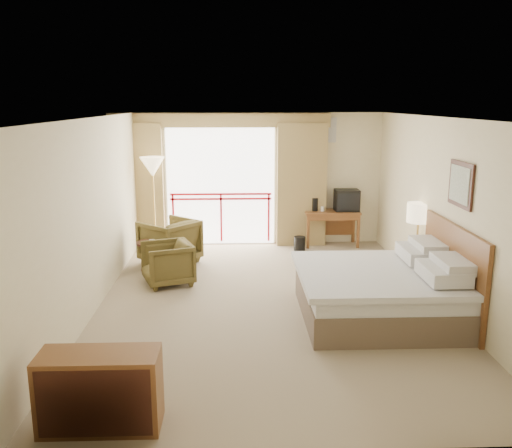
{
  "coord_description": "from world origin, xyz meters",
  "views": [
    {
      "loc": [
        -0.49,
        -7.56,
        2.92
      ],
      "look_at": [
        -0.19,
        0.4,
        1.11
      ],
      "focal_mm": 38.0,
      "sensor_mm": 36.0,
      "label": 1
    }
  ],
  "objects_px": {
    "wastebasket": "(300,244)",
    "armchair_near": "(168,284)",
    "armchair_far": "(170,263)",
    "table_lamp": "(419,214)",
    "tv": "(347,200)",
    "bed": "(382,291)",
    "desk": "(331,218)",
    "dresser": "(100,391)",
    "side_table": "(150,251)",
    "nightstand": "(416,265)",
    "floor_lamp": "(153,171)"
  },
  "relations": [
    {
      "from": "wastebasket",
      "to": "armchair_near",
      "type": "relative_size",
      "value": 0.37
    },
    {
      "from": "armchair_far",
      "to": "table_lamp",
      "type": "bearing_deg",
      "value": 114.28
    },
    {
      "from": "tv",
      "to": "wastebasket",
      "type": "xyz_separation_m",
      "value": [
        -1.0,
        -0.39,
        -0.8
      ]
    },
    {
      "from": "armchair_far",
      "to": "wastebasket",
      "type": "bearing_deg",
      "value": 147.93
    },
    {
      "from": "armchair_far",
      "to": "armchair_near",
      "type": "height_order",
      "value": "armchair_far"
    },
    {
      "from": "bed",
      "to": "armchair_far",
      "type": "height_order",
      "value": "bed"
    },
    {
      "from": "desk",
      "to": "dresser",
      "type": "distance_m",
      "value": 7.12
    },
    {
      "from": "desk",
      "to": "side_table",
      "type": "xyz_separation_m",
      "value": [
        -3.48,
        -1.63,
        -0.22
      ]
    },
    {
      "from": "nightstand",
      "to": "armchair_far",
      "type": "height_order",
      "value": "nightstand"
    },
    {
      "from": "wastebasket",
      "to": "desk",
      "type": "bearing_deg",
      "value": 32.77
    },
    {
      "from": "tv",
      "to": "nightstand",
      "type": "bearing_deg",
      "value": -92.95
    },
    {
      "from": "armchair_far",
      "to": "dresser",
      "type": "xyz_separation_m",
      "value": [
        -0.02,
        -5.17,
        0.36
      ]
    },
    {
      "from": "bed",
      "to": "side_table",
      "type": "xyz_separation_m",
      "value": [
        -3.5,
        2.26,
        -0.02
      ]
    },
    {
      "from": "wastebasket",
      "to": "armchair_near",
      "type": "distance_m",
      "value": 3.06
    },
    {
      "from": "dresser",
      "to": "wastebasket",
      "type": "bearing_deg",
      "value": 68.32
    },
    {
      "from": "bed",
      "to": "floor_lamp",
      "type": "relative_size",
      "value": 1.14
    },
    {
      "from": "bed",
      "to": "nightstand",
      "type": "height_order",
      "value": "bed"
    },
    {
      "from": "table_lamp",
      "to": "desk",
      "type": "bearing_deg",
      "value": 111.3
    },
    {
      "from": "wastebasket",
      "to": "dresser",
      "type": "xyz_separation_m",
      "value": [
        -2.51,
        -5.9,
        0.22
      ]
    },
    {
      "from": "table_lamp",
      "to": "wastebasket",
      "type": "height_order",
      "value": "table_lamp"
    },
    {
      "from": "bed",
      "to": "armchair_near",
      "type": "bearing_deg",
      "value": 153.86
    },
    {
      "from": "tv",
      "to": "side_table",
      "type": "distance_m",
      "value": 4.13
    },
    {
      "from": "table_lamp",
      "to": "armchair_near",
      "type": "bearing_deg",
      "value": 178.49
    },
    {
      "from": "nightstand",
      "to": "side_table",
      "type": "height_order",
      "value": "nightstand"
    },
    {
      "from": "desk",
      "to": "floor_lamp",
      "type": "bearing_deg",
      "value": -179.06
    },
    {
      "from": "armchair_far",
      "to": "armchair_near",
      "type": "xyz_separation_m",
      "value": [
        0.11,
        -1.18,
        0.0
      ]
    },
    {
      "from": "nightstand",
      "to": "wastebasket",
      "type": "distance_m",
      "value": 2.66
    },
    {
      "from": "desk",
      "to": "floor_lamp",
      "type": "xyz_separation_m",
      "value": [
        -3.57,
        -0.36,
        1.04
      ]
    },
    {
      "from": "armchair_far",
      "to": "side_table",
      "type": "xyz_separation_m",
      "value": [
        -0.29,
        -0.45,
        0.35
      ]
    },
    {
      "from": "nightstand",
      "to": "armchair_near",
      "type": "distance_m",
      "value": 4.06
    },
    {
      "from": "tv",
      "to": "floor_lamp",
      "type": "xyz_separation_m",
      "value": [
        -3.87,
        -0.3,
        0.67
      ]
    },
    {
      "from": "armchair_far",
      "to": "floor_lamp",
      "type": "height_order",
      "value": "floor_lamp"
    },
    {
      "from": "tv",
      "to": "wastebasket",
      "type": "relative_size",
      "value": 1.69
    },
    {
      "from": "table_lamp",
      "to": "wastebasket",
      "type": "relative_size",
      "value": 2.33
    },
    {
      "from": "wastebasket",
      "to": "dresser",
      "type": "height_order",
      "value": "dresser"
    },
    {
      "from": "bed",
      "to": "desk",
      "type": "xyz_separation_m",
      "value": [
        -0.03,
        3.89,
        0.19
      ]
    },
    {
      "from": "nightstand",
      "to": "armchair_far",
      "type": "distance_m",
      "value": 4.37
    },
    {
      "from": "bed",
      "to": "tv",
      "type": "xyz_separation_m",
      "value": [
        0.27,
        3.83,
        0.57
      ]
    },
    {
      "from": "nightstand",
      "to": "side_table",
      "type": "bearing_deg",
      "value": 168.32
    },
    {
      "from": "floor_lamp",
      "to": "wastebasket",
      "type": "bearing_deg",
      "value": -1.85
    },
    {
      "from": "armchair_far",
      "to": "floor_lamp",
      "type": "bearing_deg",
      "value": -113.67
    },
    {
      "from": "nightstand",
      "to": "side_table",
      "type": "relative_size",
      "value": 1.26
    },
    {
      "from": "side_table",
      "to": "floor_lamp",
      "type": "distance_m",
      "value": 1.79
    },
    {
      "from": "table_lamp",
      "to": "armchair_far",
      "type": "height_order",
      "value": "table_lamp"
    },
    {
      "from": "nightstand",
      "to": "tv",
      "type": "height_order",
      "value": "tv"
    },
    {
      "from": "nightstand",
      "to": "floor_lamp",
      "type": "height_order",
      "value": "floor_lamp"
    },
    {
      "from": "bed",
      "to": "armchair_near",
      "type": "height_order",
      "value": "bed"
    },
    {
      "from": "floor_lamp",
      "to": "bed",
      "type": "bearing_deg",
      "value": -44.52
    },
    {
      "from": "armchair_near",
      "to": "floor_lamp",
      "type": "relative_size",
      "value": 0.41
    },
    {
      "from": "desk",
      "to": "dresser",
      "type": "bearing_deg",
      "value": -121.56
    }
  ]
}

